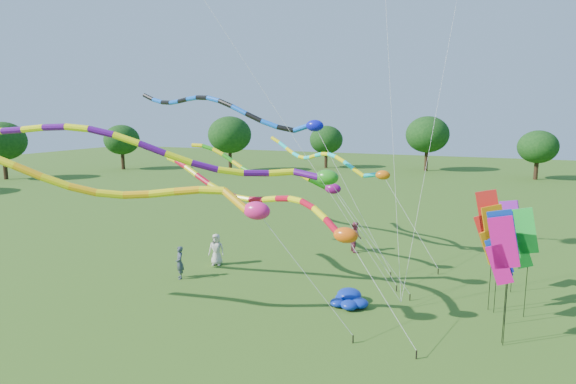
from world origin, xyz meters
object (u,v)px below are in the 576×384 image
at_px(tube_kite_red, 270,202).
at_px(tube_kite_orange, 120,185).
at_px(person_c, 355,237).
at_px(person_a, 216,249).
at_px(person_b, 180,263).
at_px(blue_nylon_heap, 351,299).

height_order(tube_kite_red, tube_kite_orange, tube_kite_orange).
relative_size(tube_kite_red, person_c, 7.39).
bearing_deg(tube_kite_orange, person_c, 53.96).
height_order(person_a, person_b, person_a).
relative_size(tube_kite_red, person_a, 7.76).
distance_m(person_a, person_b, 2.63).
xyz_separation_m(person_b, person_c, (6.75, 7.94, 0.08)).
xyz_separation_m(tube_kite_red, tube_kite_orange, (-3.75, -4.76, 1.17)).
bearing_deg(blue_nylon_heap, tube_kite_orange, -142.03).
xyz_separation_m(tube_kite_orange, person_a, (-0.98, 8.04, -4.67)).
height_order(blue_nylon_heap, person_a, person_a).
bearing_deg(tube_kite_orange, person_b, 90.77).
relative_size(blue_nylon_heap, person_b, 1.09).
relative_size(person_a, person_c, 0.95).
height_order(tube_kite_red, blue_nylon_heap, tube_kite_red).
height_order(tube_kite_orange, person_c, tube_kite_orange).
distance_m(tube_kite_red, person_a, 6.73).
relative_size(blue_nylon_heap, person_a, 1.04).
relative_size(tube_kite_orange, person_a, 9.38).
relative_size(tube_kite_red, person_b, 8.16).
distance_m(tube_kite_red, blue_nylon_heap, 5.41).
xyz_separation_m(tube_kite_red, person_a, (-4.73, 3.28, -3.50)).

